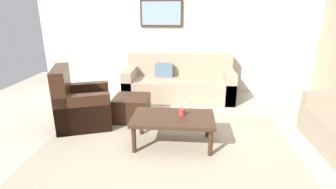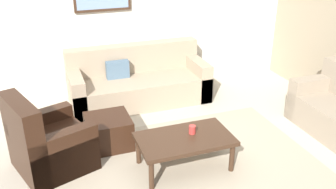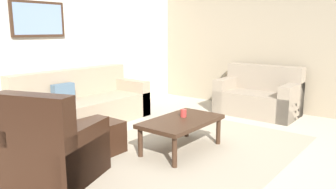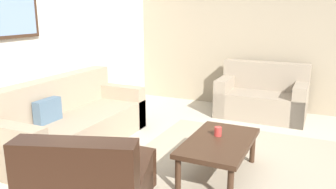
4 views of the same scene
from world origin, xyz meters
The scene contains 9 objects.
ground_plane centered at (0.00, 0.00, 0.00)m, with size 8.00×8.00×0.00m, color #B2A893.
rear_partition centered at (0.00, 2.60, 1.40)m, with size 6.00×0.12×2.80m, color silver.
area_rug centered at (0.00, 0.00, 0.00)m, with size 3.39×2.36×0.01m, color #9F927B.
couch_main centered at (0.08, 2.10, 0.30)m, with size 2.19×0.91×0.88m.
armchair_leather centered at (-1.44, 0.58, 0.31)m, with size 1.02×1.02×0.95m.
ottoman centered at (-0.66, 0.85, 0.20)m, with size 0.56×0.56×0.40m, color black.
coffee_table centered at (0.09, 0.06, 0.36)m, with size 1.10×0.64×0.41m.
cup centered at (0.20, 0.12, 0.46)m, with size 0.08×0.08×0.10m, color #B2332D.
framed_artwork centered at (-0.33, 2.51, 1.68)m, with size 0.89×0.04×0.55m.
Camera 1 is at (0.28, -3.14, 1.80)m, focal length 27.83 mm.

